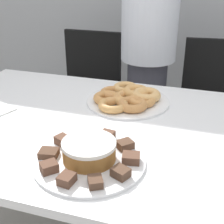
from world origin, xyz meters
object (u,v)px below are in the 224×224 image
(person_standing, at_px, (148,49))
(frosted_cake, at_px, (89,150))
(plate_cake, at_px, (89,160))
(office_chair_left, at_px, (87,105))
(office_chair_right, at_px, (212,121))
(plate_donuts, at_px, (128,101))

(person_standing, distance_m, frosted_cake, 1.04)
(plate_cake, bearing_deg, office_chair_left, 112.48)
(office_chair_left, xyz_separation_m, plate_cake, (0.45, -1.08, 0.34))
(office_chair_right, height_order, frosted_cake, office_chair_right)
(frosted_cake, bearing_deg, plate_cake, 90.00)
(plate_donuts, distance_m, frosted_cake, 0.47)
(person_standing, xyz_separation_m, plate_donuts, (0.03, -0.57, -0.09))
(plate_cake, bearing_deg, person_standing, 91.71)
(office_chair_right, xyz_separation_m, plate_donuts, (-0.38, -0.62, 0.34))
(person_standing, distance_m, office_chair_right, 0.60)
(person_standing, height_order, office_chair_right, person_standing)
(person_standing, relative_size, office_chair_right, 1.79)
(office_chair_left, distance_m, plate_donuts, 0.84)
(plate_donuts, bearing_deg, office_chair_left, 125.83)
(frosted_cake, bearing_deg, office_chair_left, 112.48)
(person_standing, distance_m, plate_cake, 1.04)
(office_chair_right, bearing_deg, plate_donuts, -127.81)
(office_chair_right, relative_size, plate_cake, 2.66)
(person_standing, relative_size, frosted_cake, 10.04)
(frosted_cake, bearing_deg, office_chair_right, 70.68)
(plate_cake, relative_size, plate_donuts, 0.97)
(frosted_cake, bearing_deg, person_standing, 91.71)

